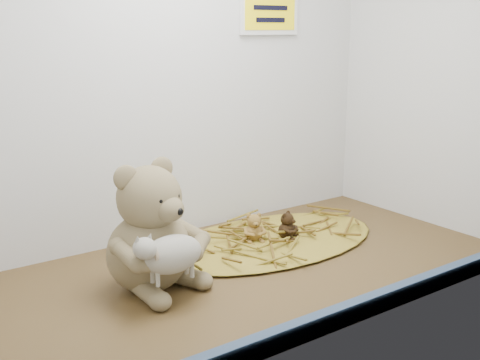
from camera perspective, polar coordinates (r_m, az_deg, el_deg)
alcove_shell at (r=125.56cm, az=-2.38°, el=11.89°), size 120.40×60.20×90.40cm
front_rail at (r=107.64cm, az=9.24°, el=-12.67°), size 119.28×2.20×3.60cm
straw_bed at (r=145.31cm, az=2.88°, el=-5.71°), size 58.18×33.78×1.13cm
main_teddy at (r=118.50cm, az=-8.70°, el=-4.28°), size 25.92×26.72×25.69cm
toy_lamb at (r=111.85cm, az=-6.47°, el=-7.02°), size 15.62×9.53×10.09cm
mini_teddy_tan at (r=142.92cm, az=1.33°, el=-4.36°), size 7.34×7.50×6.80cm
mini_teddy_brown at (r=145.25cm, az=4.44°, el=-4.16°), size 7.24×7.35×6.48cm
wall_sign at (r=159.61cm, az=2.79°, el=16.00°), size 16.00×1.20×11.00cm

